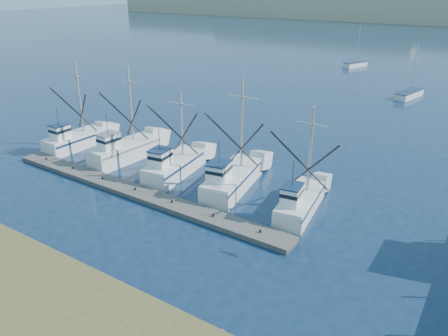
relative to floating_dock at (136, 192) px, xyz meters
The scene contains 5 objects.
ground 9.41m from the floating_dock, 35.75° to the right, with size 500.00×500.00×0.00m, color #0D233C.
floating_dock is the anchor object (origin of this frame).
trawler_fleet 4.84m from the floating_dock, 93.25° to the left, with size 28.75×8.41×9.33m.
sailboat_near 48.84m from the floating_dock, 75.77° to the left, with size 3.08×6.67×8.10m.
sailboat_far 68.63m from the floating_dock, 92.56° to the left, with size 3.69×5.92×8.10m.
Camera 1 is at (16.48, -17.95, 16.46)m, focal length 35.00 mm.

